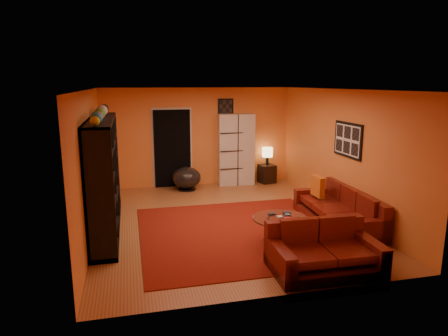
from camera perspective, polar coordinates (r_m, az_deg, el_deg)
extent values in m
plane|color=brown|center=(8.13, 0.07, -7.48)|extent=(6.00, 6.00, 0.00)
plane|color=white|center=(7.66, 0.07, 11.16)|extent=(6.00, 6.00, 0.00)
plane|color=orange|center=(10.69, -3.71, 4.43)|extent=(6.00, 0.00, 6.00)
plane|color=orange|center=(5.00, 8.18, -4.61)|extent=(6.00, 0.00, 6.00)
plane|color=orange|center=(7.61, -18.55, 0.67)|extent=(0.00, 6.00, 6.00)
plane|color=orange|center=(8.71, 16.28, 2.20)|extent=(0.00, 6.00, 6.00)
cube|color=#63120B|center=(7.52, 2.09, -9.12)|extent=(3.60, 3.60, 0.01)
cube|color=black|center=(10.60, -7.39, 2.75)|extent=(0.95, 0.10, 2.04)
cube|color=black|center=(8.40, 17.29, 3.86)|extent=(0.03, 1.00, 0.70)
cube|color=black|center=(10.75, 0.23, 8.51)|extent=(0.42, 0.03, 0.52)
cube|color=black|center=(7.65, -16.74, -1.08)|extent=(0.45, 3.00, 2.10)
imported|color=black|center=(7.64, -16.35, -1.58)|extent=(0.92, 0.12, 0.53)
cube|color=#55100B|center=(8.12, 15.72, -6.80)|extent=(1.04, 2.30, 0.32)
cube|color=#55100B|center=(8.20, 18.17, -4.81)|extent=(0.30, 2.26, 0.85)
cube|color=#55100B|center=(7.21, 19.43, -8.21)|extent=(0.93, 0.23, 0.62)
cube|color=#55100B|center=(8.97, 12.88, -3.83)|extent=(0.93, 0.23, 0.62)
cube|color=#55100B|center=(7.47, 17.71, -6.07)|extent=(0.73, 0.65, 0.12)
cube|color=#55100B|center=(8.01, 15.59, -4.72)|extent=(0.73, 0.65, 0.12)
cube|color=#55100B|center=(8.55, 13.75, -3.54)|extent=(0.73, 0.65, 0.12)
cube|color=#55100B|center=(6.20, 14.15, -12.77)|extent=(1.60, 0.99, 0.32)
cube|color=#55100B|center=(6.41, 12.77, -9.27)|extent=(1.58, 0.22, 0.85)
cube|color=#55100B|center=(6.46, 19.88, -10.65)|extent=(0.21, 0.95, 0.62)
cube|color=#55100B|center=(5.88, 7.96, -12.31)|extent=(0.21, 0.95, 0.62)
cube|color=#55100B|center=(6.17, 17.03, -9.90)|extent=(0.61, 0.74, 0.12)
cube|color=#55100B|center=(5.92, 11.79, -10.59)|extent=(0.61, 0.74, 0.12)
cube|color=#D26117|center=(8.47, 13.26, -2.56)|extent=(0.12, 0.42, 0.42)
cylinder|color=silver|center=(6.88, 8.06, -7.10)|extent=(0.95, 0.95, 0.02)
cylinder|color=black|center=(7.07, 10.27, -8.71)|extent=(0.05, 0.05, 0.46)
cylinder|color=black|center=(7.14, 6.15, -8.36)|extent=(0.05, 0.05, 0.46)
cylinder|color=black|center=(6.69, 7.57, -9.84)|extent=(0.05, 0.05, 0.46)
cube|color=silver|center=(10.76, 1.72, 2.65)|extent=(0.98, 0.49, 1.91)
cylinder|color=black|center=(10.40, -5.32, -3.02)|extent=(0.44, 0.44, 0.03)
cylinder|color=black|center=(10.38, -5.33, -2.59)|extent=(0.06, 0.06, 0.15)
ellipsoid|color=#3A3433|center=(10.33, -5.36, -1.38)|extent=(0.74, 0.74, 0.55)
cube|color=black|center=(11.12, 6.15, -0.82)|extent=(0.47, 0.47, 0.50)
cylinder|color=black|center=(11.04, 6.19, 1.03)|extent=(0.08, 0.08, 0.23)
cylinder|color=#FBD68A|center=(11.00, 6.22, 2.27)|extent=(0.29, 0.29, 0.25)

